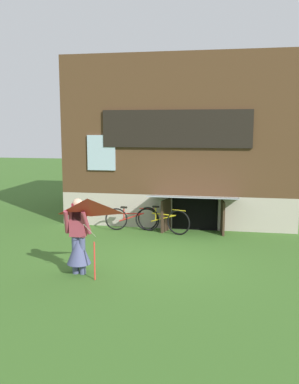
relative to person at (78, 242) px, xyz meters
name	(u,v)px	position (x,y,z in m)	size (l,w,h in m)	color
ground_plane	(160,258)	(1.56, 1.43, -0.70)	(60.00, 60.00, 0.00)	#386023
log_house	(185,140)	(1.56, 7.17, 1.98)	(7.36, 6.60, 5.37)	#ADA393
person	(78,242)	(0.00, 0.00, 0.00)	(0.61, 0.53, 1.66)	#474C75
kite	(88,222)	(0.44, -0.63, 0.61)	(1.18, 1.28, 1.59)	red
bicycle_yellow	(163,220)	(1.26, 3.87, -0.31)	(1.68, 0.62, 0.80)	black
bicycle_red	(131,219)	(0.25, 4.02, -0.34)	(1.61, 0.31, 0.74)	black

